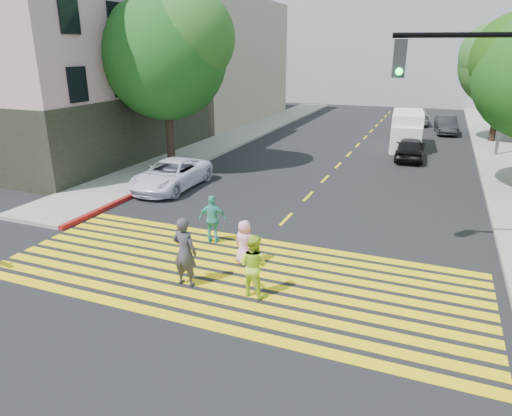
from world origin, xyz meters
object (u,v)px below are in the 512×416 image
Objects in this scene: pedestrian_extra at (213,219)px; white_sedan at (171,175)px; pedestrian_child at (244,242)px; tree_left at (167,50)px; pedestrian_woman at (253,265)px; tree_right_far at (506,59)px; pedestrian_man at (185,252)px; white_van at (406,132)px; dark_car_parked at (446,125)px; dark_car_near at (410,148)px; silver_car at (417,116)px.

white_sedan is (-4.53, 4.79, -0.16)m from pedestrian_extra.
white_sedan is at bearing -31.56° from pedestrian_child.
pedestrian_woman is (8.90, -10.66, -5.09)m from tree_left.
tree_right_far is 26.88m from pedestrian_man.
pedestrian_man is 0.39× the size of white_van.
white_sedan is 1.17× the size of dark_car_parked.
pedestrian_woman is 1.23× the size of pedestrian_child.
pedestrian_man reaches higher than dark_car_parked.
pedestrian_extra is 15.60m from dark_car_near.
dark_car_parked is at bearing -98.51° from pedestrian_man.
white_van is (4.48, 17.99, 0.27)m from pedestrian_extra.
pedestrian_child is at bearing -44.51° from white_sedan.
tree_right_far is 25.01m from pedestrian_child.
dark_car_near is (4.36, 17.58, -0.30)m from pedestrian_man.
white_sedan is 0.94× the size of white_van.
pedestrian_child reaches higher than silver_car.
tree_left reaches higher than tree_right_far.
tree_left is 1.91× the size of white_sedan.
pedestrian_extra is (-9.79, -22.07, -4.61)m from tree_right_far.
silver_car is 0.92× the size of white_van.
pedestrian_woman is at bearing -105.35° from dark_car_parked.
white_sedan is at bearing -129.65° from tree_right_far.
pedestrian_man reaches higher than pedestrian_woman.
dark_car_parked is at bearing -89.48° from pedestrian_woman.
white_sedan is at bearing -37.12° from pedestrian_woman.
dark_car_near is 14.11m from silver_car.
dark_car_near is (4.97, 14.78, -0.14)m from pedestrian_extra.
white_van reaches higher than dark_car_parked.
tree_right_far is at bearing 49.74° from white_sedan.
pedestrian_extra is (-2.46, 2.62, -0.02)m from pedestrian_woman.
dark_car_near is (2.51, 17.40, -0.16)m from pedestrian_woman.
pedestrian_woman is at bearing 79.77° from dark_car_near.
pedestrian_man reaches higher than pedestrian_child.
tree_left reaches higher than dark_car_near.
pedestrian_man is 1.87m from pedestrian_woman.
tree_left is 1.96× the size of silver_car.
silver_car is (4.54, 28.89, -0.15)m from pedestrian_extra.
pedestrian_extra is 25.76m from dark_car_parked.
dark_car_near is at bearing -106.73° from dark_car_parked.
pedestrian_child is 0.84× the size of pedestrian_extra.
white_van is (-5.31, -4.08, -4.33)m from tree_right_far.
pedestrian_woman is at bearing 121.74° from pedestrian_extra.
white_sedan is at bearing -59.58° from tree_left.
tree_left is at bearing 119.80° from white_sedan.
pedestrian_child is 0.30× the size of silver_car.
dark_car_near is at bearing -123.47° from tree_right_far.
tree_left reaches higher than dark_car_parked.
silver_car is at bearing 85.45° from white_van.
pedestrian_extra is 18.54m from white_van.
white_van is at bearing -96.40° from pedestrian_man.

